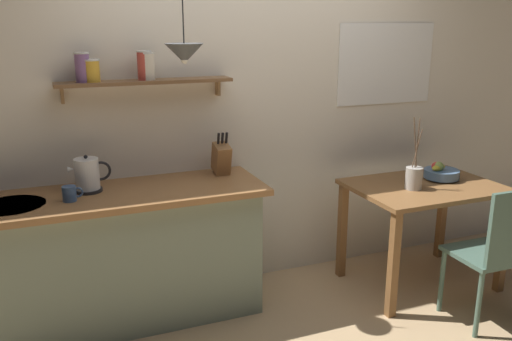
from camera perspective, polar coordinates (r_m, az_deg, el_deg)
The scene contains 12 objects.
ground_plane at distance 3.77m, azimuth 2.93°, elevation -14.88°, with size 14.00×14.00×0.00m, color tan.
back_wall at distance 3.96m, azimuth 1.94°, elevation 7.48°, with size 6.80×0.11×2.70m.
kitchen_counter at distance 3.59m, azimuth -14.06°, elevation -8.86°, with size 1.83×0.63×0.89m.
wall_shelf at distance 3.49m, azimuth -13.18°, elevation 9.94°, with size 1.11×0.20×0.31m.
dining_table at distance 4.08m, azimuth 17.36°, elevation -3.07°, with size 1.05×0.75×0.77m.
dining_chair_near at distance 3.72m, azimuth 24.09°, elevation -7.64°, with size 0.42×0.41×0.95m.
fruit_bowl at distance 4.20m, azimuth 19.01°, elevation -0.20°, with size 0.26×0.26×0.14m.
twig_vase at distance 3.90m, azimuth 16.40°, elevation -0.69°, with size 0.12×0.12×0.51m.
electric_kettle at distance 3.45m, azimuth -17.42°, elevation -0.49°, with size 0.26×0.17×0.23m.
knife_block at distance 3.67m, azimuth -3.70°, elevation 1.34°, with size 0.10×0.18×0.30m.
coffee_mug_by_sink at distance 3.31m, azimuth -19.13°, elevation -2.32°, with size 0.12×0.08×0.09m.
pendant_lamp at distance 3.26m, azimuth -7.62°, elevation 12.21°, with size 0.23×0.23×0.42m.
Camera 1 is at (-1.39, -2.94, 1.90)m, focal length 37.70 mm.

